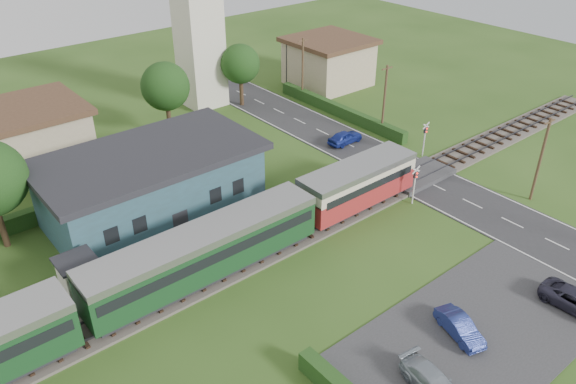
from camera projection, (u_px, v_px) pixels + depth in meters
ground at (351, 230)px, 41.07m from camera, size 120.00×120.00×0.00m
railway_track at (332, 217)px, 42.34m from camera, size 76.00×3.20×0.49m
road at (436, 187)px, 46.52m from camera, size 6.00×70.00×0.05m
car_park at (480, 331)px, 32.25m from camera, size 17.00×9.00×0.08m
crossing_deck at (418, 175)px, 47.74m from camera, size 6.20×3.40×0.45m
platform at (196, 247)px, 38.95m from camera, size 30.00×3.00×0.45m
equipment_hut at (79, 276)px, 33.81m from camera, size 2.30×2.30×2.55m
station_building at (152, 184)px, 41.54m from camera, size 16.00×9.00×5.30m
train at (160, 271)px, 33.51m from camera, size 43.20×2.90×3.40m
church_tower at (197, 9)px, 57.19m from camera, size 6.00×6.00×17.60m
house_west at (22, 139)px, 48.07m from camera, size 10.80×8.80×5.50m
house_east at (329, 61)px, 66.51m from camera, size 8.80×8.80×5.50m
hedge_roadside at (339, 110)px, 59.15m from camera, size 0.80×18.00×1.20m
hedge_station at (129, 184)px, 45.58m from camera, size 22.00×0.80×1.30m
tree_b at (165, 87)px, 52.71m from camera, size 4.60×4.60×7.34m
tree_c at (240, 64)px, 59.68m from camera, size 4.20×4.20×6.78m
utility_pole_b at (540, 159)px, 42.98m from camera, size 1.40×0.22×7.00m
utility_pole_c at (384, 100)px, 53.62m from camera, size 1.40×0.22×7.00m
utility_pole_d at (303, 69)px, 61.59m from camera, size 1.40×0.22×7.00m
crossing_signal_near at (415, 180)px, 43.20m from camera, size 0.84×0.28×3.28m
crossing_signal_far at (425, 134)px, 50.32m from camera, size 0.84×0.28×3.28m
streetlamp_east at (287, 60)px, 66.20m from camera, size 0.30×0.30×5.15m
car_on_road at (345, 137)px, 53.29m from camera, size 3.67×1.54×1.24m
car_park_blue at (460, 327)px, 31.66m from camera, size 2.13×3.63×1.13m
car_park_silver at (433, 383)px, 28.28m from camera, size 2.16×4.15×1.15m
car_park_dark at (576, 300)px, 33.55m from camera, size 2.10×4.29×1.17m
pedestrian_near at (273, 205)px, 41.65m from camera, size 0.67×0.49×1.69m
pedestrian_far at (97, 278)px, 34.18m from camera, size 1.01×1.13×1.93m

